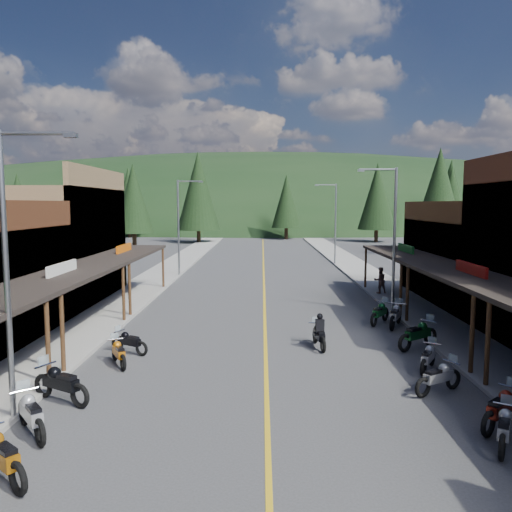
{
  "coord_description": "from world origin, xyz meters",
  "views": [
    {
      "loc": [
        -0.16,
        -19.31,
        6.06
      ],
      "look_at": [
        -0.5,
        9.79,
        3.0
      ],
      "focal_mm": 35.0,
      "sensor_mm": 36.0,
      "label": 1
    }
  ],
  "objects_px": {
    "pine_11": "(439,194)",
    "bike_east_10": "(380,312)",
    "streetlight_3": "(334,220)",
    "pine_10": "(133,198)",
    "pine_9": "(451,201)",
    "bike_east_8": "(418,333)",
    "pine_2": "(198,191)",
    "pine_7": "(95,197)",
    "bike_west_8": "(129,341)",
    "pine_5": "(451,193)",
    "bike_east_5": "(501,407)",
    "shop_west_3": "(42,245)",
    "pine_8": "(78,204)",
    "streetlight_2": "(392,233)",
    "bike_west_4": "(1,454)",
    "bike_west_6": "(61,382)",
    "streetlight_0": "(11,263)",
    "bike_east_7": "(428,356)",
    "streetlight_1": "(180,223)",
    "pine_4": "(377,196)",
    "bike_east_9": "(396,314)",
    "pine_1": "(129,197)",
    "bike_west_7": "(119,352)",
    "shop_east_3": "(488,261)",
    "pine_0": "(18,201)",
    "pedestrian_east_b": "(380,280)",
    "bike_east_4": "(505,427)",
    "bike_west_5": "(31,412)",
    "bike_east_6": "(439,376)",
    "rider_on_bike": "(319,334)"
  },
  "relations": [
    {
      "from": "pine_11",
      "to": "shop_west_3",
      "type": "bearing_deg",
      "value": -141.68
    },
    {
      "from": "bike_east_5",
      "to": "bike_east_9",
      "type": "xyz_separation_m",
      "value": [
        0.11,
        11.1,
        0.04
      ]
    },
    {
      "from": "bike_east_8",
      "to": "pine_1",
      "type": "bearing_deg",
      "value": 168.38
    },
    {
      "from": "pine_0",
      "to": "bike_east_9",
      "type": "relative_size",
      "value": 4.81
    },
    {
      "from": "shop_east_3",
      "to": "pine_11",
      "type": "bearing_deg",
      "value": 76.83
    },
    {
      "from": "shop_west_3",
      "to": "pine_9",
      "type": "distance_m",
      "value": 50.71
    },
    {
      "from": "pine_2",
      "to": "pine_5",
      "type": "bearing_deg",
      "value": 17.65
    },
    {
      "from": "pine_7",
      "to": "pedestrian_east_b",
      "type": "distance_m",
      "value": 74.35
    },
    {
      "from": "pine_8",
      "to": "rider_on_bike",
      "type": "bearing_deg",
      "value": -57.97
    },
    {
      "from": "pine_1",
      "to": "bike_east_4",
      "type": "relative_size",
      "value": 6.38
    },
    {
      "from": "streetlight_0",
      "to": "pine_11",
      "type": "xyz_separation_m",
      "value": [
        26.95,
        44.0,
        2.73
      ]
    },
    {
      "from": "pine_9",
      "to": "bike_east_9",
      "type": "height_order",
      "value": "pine_9"
    },
    {
      "from": "pine_11",
      "to": "streetlight_1",
      "type": "bearing_deg",
      "value": -149.3
    },
    {
      "from": "streetlight_1",
      "to": "streetlight_2",
      "type": "relative_size",
      "value": 1.0
    },
    {
      "from": "shop_west_3",
      "to": "pine_8",
      "type": "xyz_separation_m",
      "value": [
        -8.22,
        28.7,
        2.46
      ]
    },
    {
      "from": "pine_7",
      "to": "bike_west_8",
      "type": "distance_m",
      "value": 80.45
    },
    {
      "from": "streetlight_3",
      "to": "pine_1",
      "type": "relative_size",
      "value": 0.64
    },
    {
      "from": "streetlight_2",
      "to": "pedestrian_east_b",
      "type": "height_order",
      "value": "streetlight_2"
    },
    {
      "from": "streetlight_3",
      "to": "bike_east_5",
      "type": "height_order",
      "value": "streetlight_3"
    },
    {
      "from": "shop_west_3",
      "to": "bike_east_4",
      "type": "xyz_separation_m",
      "value": [
        19.66,
        -18.7,
        -2.96
      ]
    },
    {
      "from": "streetlight_1",
      "to": "pine_4",
      "type": "bearing_deg",
      "value": 56.71
    },
    {
      "from": "pine_9",
      "to": "bike_east_8",
      "type": "distance_m",
      "value": 47.62
    },
    {
      "from": "pine_10",
      "to": "bike_west_6",
      "type": "bearing_deg",
      "value": -77.91
    },
    {
      "from": "bike_east_5",
      "to": "bike_east_7",
      "type": "bearing_deg",
      "value": 143.46
    },
    {
      "from": "pine_5",
      "to": "bike_east_5",
      "type": "bearing_deg",
      "value": -109.48
    },
    {
      "from": "pine_7",
      "to": "bike_east_9",
      "type": "bearing_deg",
      "value": -61.65
    },
    {
      "from": "streetlight_3",
      "to": "pine_10",
      "type": "distance_m",
      "value": 32.06
    },
    {
      "from": "bike_west_4",
      "to": "bike_west_8",
      "type": "xyz_separation_m",
      "value": [
        0.31,
        9.38,
        -0.11
      ]
    },
    {
      "from": "streetlight_0",
      "to": "bike_east_10",
      "type": "height_order",
      "value": "streetlight_0"
    },
    {
      "from": "streetlight_0",
      "to": "pine_7",
      "type": "bearing_deg",
      "value": 106.99
    },
    {
      "from": "pine_0",
      "to": "bike_west_7",
      "type": "height_order",
      "value": "pine_0"
    },
    {
      "from": "pine_10",
      "to": "bike_east_10",
      "type": "height_order",
      "value": "pine_10"
    },
    {
      "from": "pine_7",
      "to": "pine_5",
      "type": "bearing_deg",
      "value": -3.47
    },
    {
      "from": "bike_east_5",
      "to": "rider_on_bike",
      "type": "height_order",
      "value": "rider_on_bike"
    },
    {
      "from": "pine_2",
      "to": "bike_east_9",
      "type": "height_order",
      "value": "pine_2"
    },
    {
      "from": "pine_9",
      "to": "bike_west_5",
      "type": "distance_m",
      "value": 60.28
    },
    {
      "from": "bike_east_6",
      "to": "pine_11",
      "type": "bearing_deg",
      "value": 129.93
    },
    {
      "from": "streetlight_3",
      "to": "bike_east_8",
      "type": "xyz_separation_m",
      "value": [
        -0.57,
        -28.87,
        -3.79
      ]
    },
    {
      "from": "bike_west_4",
      "to": "bike_east_5",
      "type": "bearing_deg",
      "value": -37.53
    },
    {
      "from": "streetlight_3",
      "to": "bike_east_4",
      "type": "bearing_deg",
      "value": -91.66
    },
    {
      "from": "pine_11",
      "to": "bike_east_10",
      "type": "height_order",
      "value": "pine_11"
    },
    {
      "from": "pine_2",
      "to": "pine_11",
      "type": "relative_size",
      "value": 1.13
    },
    {
      "from": "streetlight_3",
      "to": "pedestrian_east_b",
      "type": "bearing_deg",
      "value": -87.51
    },
    {
      "from": "bike_east_10",
      "to": "streetlight_2",
      "type": "bearing_deg",
      "value": 99.59
    },
    {
      "from": "shop_east_3",
      "to": "bike_west_6",
      "type": "height_order",
      "value": "shop_east_3"
    },
    {
      "from": "streetlight_2",
      "to": "bike_west_7",
      "type": "height_order",
      "value": "streetlight_2"
    },
    {
      "from": "pine_1",
      "to": "pine_11",
      "type": "xyz_separation_m",
      "value": [
        44.0,
        -32.0,
        -0.05
      ]
    },
    {
      "from": "streetlight_0",
      "to": "pine_2",
      "type": "relative_size",
      "value": 0.57
    },
    {
      "from": "bike_west_7",
      "to": "shop_east_3",
      "type": "bearing_deg",
      "value": 3.94
    },
    {
      "from": "pine_10",
      "to": "pine_1",
      "type": "bearing_deg",
      "value": 106.7
    }
  ]
}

